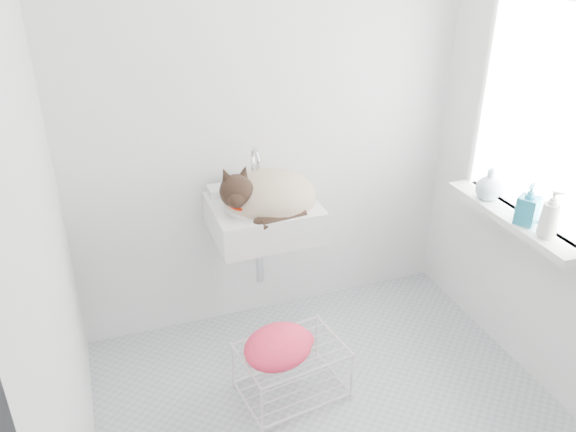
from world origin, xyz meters
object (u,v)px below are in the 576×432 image
object	(u,v)px
cat	(266,197)
bottle_a	(545,236)
bottle_c	(487,199)
bottle_b	(524,223)
wire_rack	(292,371)
sink	(263,203)

from	to	relation	value
cat	bottle_a	distance (m)	1.34
bottle_a	bottle_c	xyz separation A→B (m)	(0.00, 0.43, 0.00)
bottle_a	bottle_b	size ratio (longest dim) A/B	0.95
cat	wire_rack	bearing A→B (deg)	-86.13
sink	cat	bearing A→B (deg)	-59.47
sink	bottle_c	distance (m)	1.17
sink	bottle_a	size ratio (longest dim) A/B	2.76
bottle_a	sink	bearing A→B (deg)	145.12
cat	wire_rack	distance (m)	0.89
sink	bottle_a	distance (m)	1.36
bottle_b	bottle_c	size ratio (longest dim) A/B	1.19
cat	bottle_a	size ratio (longest dim) A/B	2.68
bottle_b	bottle_c	world-z (taller)	bottle_b
cat	bottle_b	world-z (taller)	cat
wire_rack	bottle_b	xyz separation A→B (m)	(1.14, -0.14, 0.70)
bottle_c	cat	bearing A→B (deg)	163.38
sink	cat	xyz separation A→B (m)	(0.01, -0.02, 0.04)
sink	wire_rack	xyz separation A→B (m)	(-0.02, -0.50, -0.70)
bottle_b	bottle_a	bearing A→B (deg)	-90.00
sink	cat	distance (m)	0.05
bottle_a	bottle_b	world-z (taller)	bottle_b
bottle_b	wire_rack	bearing A→B (deg)	173.05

